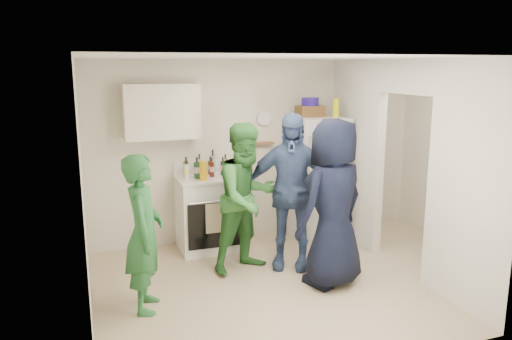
{
  "coord_description": "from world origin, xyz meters",
  "views": [
    {
      "loc": [
        -2.37,
        -4.86,
        2.42
      ],
      "look_at": [
        -0.52,
        0.4,
        1.25
      ],
      "focal_mm": 35.0,
      "sensor_mm": 36.0,
      "label": 1
    }
  ],
  "objects_px": {
    "fridge": "(316,178)",
    "wicker_basket": "(310,111)",
    "person_green_left": "(144,233)",
    "person_green_center": "(247,198)",
    "stove": "(209,213)",
    "person_denim": "(290,191)",
    "blue_bowl": "(310,102)",
    "person_navy": "(333,203)",
    "yellow_cup_stack_top": "(336,108)",
    "person_nook": "(454,191)"
  },
  "relations": [
    {
      "from": "fridge",
      "to": "wicker_basket",
      "type": "relative_size",
      "value": 4.94
    },
    {
      "from": "person_green_left",
      "to": "person_green_center",
      "type": "relative_size",
      "value": 0.9
    },
    {
      "from": "person_green_left",
      "to": "person_green_center",
      "type": "xyz_separation_m",
      "value": [
        1.28,
        0.61,
        0.09
      ]
    },
    {
      "from": "stove",
      "to": "fridge",
      "type": "relative_size",
      "value": 0.58
    },
    {
      "from": "wicker_basket",
      "to": "person_green_left",
      "type": "xyz_separation_m",
      "value": [
        -2.48,
        -1.46,
        -1.01
      ]
    },
    {
      "from": "stove",
      "to": "person_denim",
      "type": "bearing_deg",
      "value": -49.92
    },
    {
      "from": "wicker_basket",
      "to": "stove",
      "type": "bearing_deg",
      "value": -179.21
    },
    {
      "from": "blue_bowl",
      "to": "person_navy",
      "type": "relative_size",
      "value": 0.13
    },
    {
      "from": "person_green_center",
      "to": "stove",
      "type": "bearing_deg",
      "value": 88.6
    },
    {
      "from": "stove",
      "to": "person_navy",
      "type": "relative_size",
      "value": 0.53
    },
    {
      "from": "wicker_basket",
      "to": "yellow_cup_stack_top",
      "type": "distance_m",
      "value": 0.36
    },
    {
      "from": "person_denim",
      "to": "yellow_cup_stack_top",
      "type": "bearing_deg",
      "value": 67.31
    },
    {
      "from": "person_denim",
      "to": "person_nook",
      "type": "relative_size",
      "value": 1.12
    },
    {
      "from": "fridge",
      "to": "person_navy",
      "type": "height_order",
      "value": "person_navy"
    },
    {
      "from": "yellow_cup_stack_top",
      "to": "person_denim",
      "type": "relative_size",
      "value": 0.13
    },
    {
      "from": "wicker_basket",
      "to": "person_denim",
      "type": "bearing_deg",
      "value": -126.11
    },
    {
      "from": "fridge",
      "to": "person_green_center",
      "type": "height_order",
      "value": "person_green_center"
    },
    {
      "from": "fridge",
      "to": "yellow_cup_stack_top",
      "type": "distance_m",
      "value": 1.02
    },
    {
      "from": "wicker_basket",
      "to": "person_green_center",
      "type": "height_order",
      "value": "wicker_basket"
    },
    {
      "from": "blue_bowl",
      "to": "person_denim",
      "type": "height_order",
      "value": "blue_bowl"
    },
    {
      "from": "stove",
      "to": "blue_bowl",
      "type": "bearing_deg",
      "value": 0.79
    },
    {
      "from": "yellow_cup_stack_top",
      "to": "person_green_center",
      "type": "height_order",
      "value": "yellow_cup_stack_top"
    },
    {
      "from": "blue_bowl",
      "to": "person_nook",
      "type": "height_order",
      "value": "blue_bowl"
    },
    {
      "from": "person_denim",
      "to": "wicker_basket",
      "type": "bearing_deg",
      "value": 83.06
    },
    {
      "from": "person_green_center",
      "to": "wicker_basket",
      "type": "bearing_deg",
      "value": 16.66
    },
    {
      "from": "blue_bowl",
      "to": "person_green_left",
      "type": "height_order",
      "value": "blue_bowl"
    },
    {
      "from": "yellow_cup_stack_top",
      "to": "person_green_left",
      "type": "distance_m",
      "value": 3.27
    },
    {
      "from": "person_nook",
      "to": "stove",
      "type": "bearing_deg",
      "value": -104.0
    },
    {
      "from": "person_green_left",
      "to": "person_nook",
      "type": "relative_size",
      "value": 0.95
    },
    {
      "from": "person_green_left",
      "to": "person_denim",
      "type": "bearing_deg",
      "value": -61.6
    },
    {
      "from": "blue_bowl",
      "to": "person_green_left",
      "type": "xyz_separation_m",
      "value": [
        -2.48,
        -1.46,
        -1.14
      ]
    },
    {
      "from": "stove",
      "to": "person_denim",
      "type": "distance_m",
      "value": 1.28
    },
    {
      "from": "person_nook",
      "to": "person_green_center",
      "type": "bearing_deg",
      "value": -89.63
    },
    {
      "from": "fridge",
      "to": "person_green_center",
      "type": "bearing_deg",
      "value": -148.23
    },
    {
      "from": "wicker_basket",
      "to": "person_green_left",
      "type": "distance_m",
      "value": 3.05
    },
    {
      "from": "yellow_cup_stack_top",
      "to": "person_green_center",
      "type": "xyz_separation_m",
      "value": [
        -1.52,
        -0.7,
        -0.96
      ]
    },
    {
      "from": "fridge",
      "to": "blue_bowl",
      "type": "relative_size",
      "value": 7.21
    },
    {
      "from": "fridge",
      "to": "yellow_cup_stack_top",
      "type": "height_order",
      "value": "yellow_cup_stack_top"
    },
    {
      "from": "person_navy",
      "to": "stove",
      "type": "bearing_deg",
      "value": -78.36
    },
    {
      "from": "blue_bowl",
      "to": "person_green_left",
      "type": "relative_size",
      "value": 0.15
    },
    {
      "from": "yellow_cup_stack_top",
      "to": "person_green_left",
      "type": "xyz_separation_m",
      "value": [
        -2.8,
        -1.31,
        -1.06
      ]
    },
    {
      "from": "person_green_left",
      "to": "person_navy",
      "type": "distance_m",
      "value": 2.05
    },
    {
      "from": "person_green_left",
      "to": "person_nook",
      "type": "height_order",
      "value": "person_nook"
    },
    {
      "from": "fridge",
      "to": "blue_bowl",
      "type": "distance_m",
      "value": 1.08
    },
    {
      "from": "wicker_basket",
      "to": "person_green_center",
      "type": "distance_m",
      "value": 1.73
    },
    {
      "from": "yellow_cup_stack_top",
      "to": "person_green_left",
      "type": "height_order",
      "value": "yellow_cup_stack_top"
    },
    {
      "from": "fridge",
      "to": "person_denim",
      "type": "relative_size",
      "value": 0.91
    },
    {
      "from": "yellow_cup_stack_top",
      "to": "person_navy",
      "type": "bearing_deg",
      "value": -118.33
    },
    {
      "from": "fridge",
      "to": "person_denim",
      "type": "distance_m",
      "value": 1.19
    },
    {
      "from": "fridge",
      "to": "yellow_cup_stack_top",
      "type": "xyz_separation_m",
      "value": [
        0.22,
        -0.1,
        0.99
      ]
    }
  ]
}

